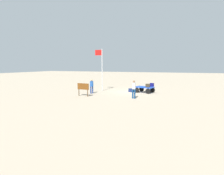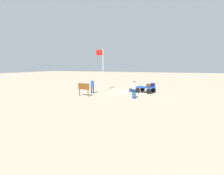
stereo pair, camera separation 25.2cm
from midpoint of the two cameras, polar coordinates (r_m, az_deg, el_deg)
ground_plane at (r=21.02m, az=6.60°, el=-1.38°), size 120.00×120.00×0.00m
luggage_cart at (r=20.61m, az=10.89°, el=-0.26°), size 2.22×1.80×0.67m
suitcase_olive at (r=20.92m, az=13.18°, el=0.82°), size 0.46×0.36×0.38m
suitcase_grey at (r=20.14m, az=11.91°, el=0.60°), size 0.46×0.40×0.37m
suitcase_tan at (r=20.85m, az=6.78°, el=-0.91°), size 0.66×0.50×0.39m
worker_lead at (r=16.70m, az=7.48°, el=-0.24°), size 0.35×0.35×1.69m
worker_trailing at (r=19.76m, az=-5.91°, el=0.80°), size 0.53×0.53×1.57m
flagpole at (r=21.67m, az=-2.81°, el=6.87°), size 0.92×0.16×5.00m
signboard at (r=18.12m, az=-8.62°, el=0.05°), size 1.30×0.17×1.29m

